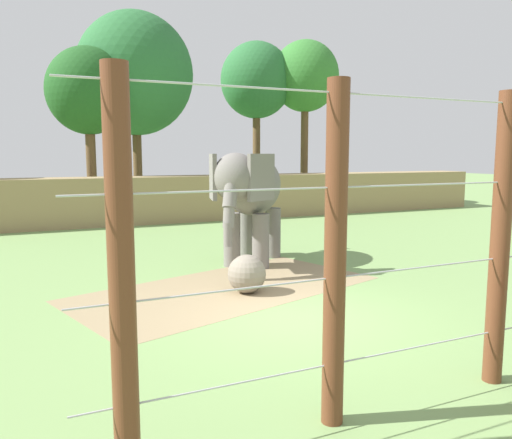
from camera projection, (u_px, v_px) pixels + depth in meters
The scene contains 10 objects.
ground_plane at pixel (293, 317), 9.03m from camera, with size 120.00×120.00×0.00m, color #759956.
dirt_patch at pixel (227, 289), 10.95m from camera, with size 6.63×3.28×0.01m, color #937F5B.
embankment_wall at pixel (138, 200), 21.44m from camera, with size 36.00×1.80×1.98m, color #997F56.
elephant at pixel (250, 191), 13.24m from camera, with size 3.15×3.47×2.96m.
enrichment_ball at pixel (247, 274), 10.58m from camera, with size 0.82×0.82×0.82m, color gray.
cable_fence at pixel (428, 248), 5.78m from camera, with size 8.03×0.24×3.67m.
tree_far_left at pixel (135, 74), 24.56m from camera, with size 5.67×5.67×9.81m.
tree_left_of_centre at pixel (88, 92), 22.38m from camera, with size 3.69×3.69×7.68m.
tree_behind_wall at pixel (256, 81), 29.04m from camera, with size 4.16×4.16×9.38m.
tree_far_right at pixel (305, 78), 29.23m from camera, with size 3.91×3.91×9.51m.
Camera 1 is at (-4.21, -7.67, 2.90)m, focal length 35.19 mm.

